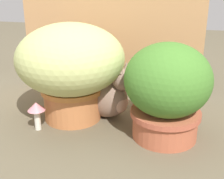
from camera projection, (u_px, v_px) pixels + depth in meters
The scene contains 7 objects.
ground_plane at pixel (71, 130), 1.48m from camera, with size 6.00×6.00×0.00m, color brown.
cardboard_backdrop at pixel (110, 27), 1.83m from camera, with size 1.11×0.03×0.81m, color tan.
grass_planter at pixel (71, 65), 1.51m from camera, with size 0.54×0.54×0.49m.
leafy_planter at pixel (167, 90), 1.34m from camera, with size 0.38×0.38×0.44m.
cat at pixel (107, 95), 1.58m from camera, with size 0.36×0.25×0.32m.
mushroom_ornament_red at pixel (59, 104), 1.53m from camera, with size 0.11×0.11×0.13m.
mushroom_ornament_pink at pixel (36, 110), 1.45m from camera, with size 0.08×0.08×0.14m.
Camera 1 is at (0.51, -1.23, 0.72)m, focal length 48.84 mm.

